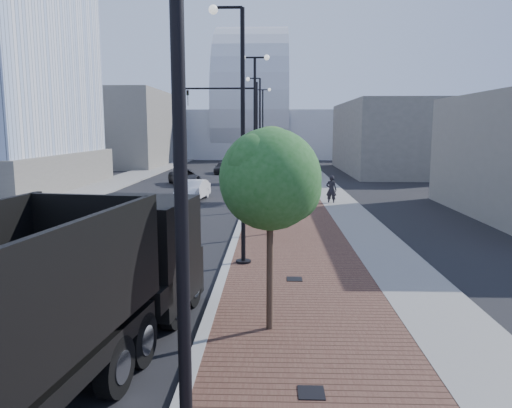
{
  "coord_description": "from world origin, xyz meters",
  "views": [
    {
      "loc": [
        1.65,
        -7.55,
        5.02
      ],
      "look_at": [
        1.0,
        12.0,
        2.0
      ],
      "focal_mm": 34.4,
      "sensor_mm": 36.0,
      "label": 1
    }
  ],
  "objects_px": {
    "dark_car_mid": "(185,177)",
    "white_sedan": "(193,190)",
    "dump_truck": "(71,305)",
    "pedestrian": "(331,190)"
  },
  "relations": [
    {
      "from": "white_sedan",
      "to": "pedestrian",
      "type": "bearing_deg",
      "value": -2.73
    },
    {
      "from": "pedestrian",
      "to": "dump_truck",
      "type": "bearing_deg",
      "value": 90.23
    },
    {
      "from": "dump_truck",
      "to": "white_sedan",
      "type": "height_order",
      "value": "dump_truck"
    },
    {
      "from": "dump_truck",
      "to": "pedestrian",
      "type": "xyz_separation_m",
      "value": [
        7.92,
        23.26,
        -0.56
      ]
    },
    {
      "from": "white_sedan",
      "to": "dark_car_mid",
      "type": "xyz_separation_m",
      "value": [
        -2.3,
        9.58,
        -0.02
      ]
    },
    {
      "from": "white_sedan",
      "to": "dark_car_mid",
      "type": "relative_size",
      "value": 0.86
    },
    {
      "from": "white_sedan",
      "to": "pedestrian",
      "type": "relative_size",
      "value": 2.18
    },
    {
      "from": "dark_car_mid",
      "to": "white_sedan",
      "type": "bearing_deg",
      "value": -97.52
    },
    {
      "from": "dump_truck",
      "to": "dark_car_mid",
      "type": "bearing_deg",
      "value": 104.3
    },
    {
      "from": "dump_truck",
      "to": "dark_car_mid",
      "type": "distance_m",
      "value": 34.82
    }
  ]
}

